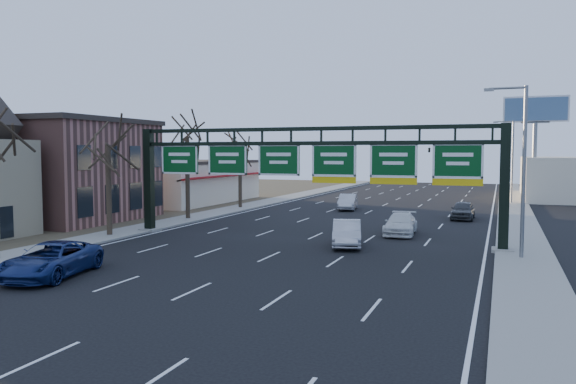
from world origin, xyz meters
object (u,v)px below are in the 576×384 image
at_px(car_silver_sedan, 347,233).
at_px(car_blue_suv, 51,260).
at_px(sign_gantry, 308,168).
at_px(car_white_wagon, 401,224).

bearing_deg(car_silver_sedan, car_blue_suv, -143.65).
xyz_separation_m(sign_gantry, car_blue_suv, (-7.43, -13.94, -3.86)).
height_order(sign_gantry, car_silver_sedan, sign_gantry).
bearing_deg(sign_gantry, car_blue_suv, -118.07).
distance_m(car_blue_suv, car_silver_sedan, 16.36).
height_order(sign_gantry, car_white_wagon, sign_gantry).
bearing_deg(car_blue_suv, car_silver_sedan, 39.16).
relative_size(car_silver_sedan, car_white_wagon, 0.95).
distance_m(sign_gantry, car_white_wagon, 7.93).
relative_size(sign_gantry, car_white_wagon, 5.01).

